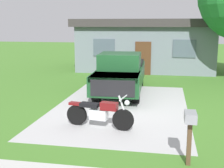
% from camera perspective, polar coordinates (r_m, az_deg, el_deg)
% --- Properties ---
extents(ground_plane, '(80.00, 80.00, 0.00)m').
position_cam_1_polar(ground_plane, '(11.75, 1.74, -4.37)').
color(ground_plane, '#44792A').
extents(driveway_pad, '(5.07, 8.17, 0.01)m').
position_cam_1_polar(driveway_pad, '(11.75, 1.74, -4.35)').
color(driveway_pad, '#B1B1B1').
rests_on(driveway_pad, ground).
extents(motorcycle, '(2.20, 0.74, 1.09)m').
position_cam_1_polar(motorcycle, '(9.34, -2.34, -5.53)').
color(motorcycle, black).
rests_on(motorcycle, ground).
extents(pickup_truck, '(2.22, 5.70, 1.90)m').
position_cam_1_polar(pickup_truck, '(14.03, 1.74, 2.20)').
color(pickup_truck, black).
rests_on(pickup_truck, ground).
extents(mailbox, '(0.26, 0.48, 1.26)m').
position_cam_1_polar(mailbox, '(6.99, 14.64, -7.41)').
color(mailbox, '#4C3823').
rests_on(mailbox, ground).
extents(neighbor_house, '(9.60, 5.60, 3.50)m').
position_cam_1_polar(neighbor_house, '(21.53, 6.50, 7.57)').
color(neighbor_house, slate).
rests_on(neighbor_house, ground).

